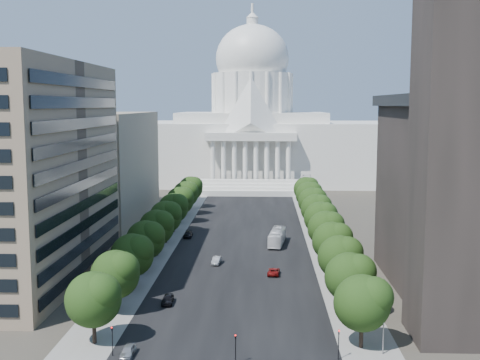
# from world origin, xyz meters

# --- Properties ---
(road_asphalt) EXTENTS (30.00, 260.00, 0.01)m
(road_asphalt) POSITION_xyz_m (0.00, 90.00, 0.00)
(road_asphalt) COLOR black
(road_asphalt) RESTS_ON ground
(sidewalk_left) EXTENTS (8.00, 260.00, 0.02)m
(sidewalk_left) POSITION_xyz_m (-19.00, 90.00, 0.00)
(sidewalk_left) COLOR gray
(sidewalk_left) RESTS_ON ground
(sidewalk_right) EXTENTS (8.00, 260.00, 0.02)m
(sidewalk_right) POSITION_xyz_m (19.00, 90.00, 0.00)
(sidewalk_right) COLOR gray
(sidewalk_right) RESTS_ON ground
(capitol) EXTENTS (120.00, 56.00, 73.00)m
(capitol) POSITION_xyz_m (0.00, 184.89, 20.01)
(capitol) COLOR white
(capitol) RESTS_ON ground
(office_block_left_far) EXTENTS (38.00, 52.00, 30.00)m
(office_block_left_far) POSITION_xyz_m (-48.00, 100.00, 15.00)
(office_block_left_far) COLOR gray
(office_block_left_far) RESTS_ON ground
(tree_l_a) EXTENTS (7.79, 7.60, 9.97)m
(tree_l_a) POSITION_xyz_m (-17.66, 11.81, 6.45)
(tree_l_a) COLOR #33261C
(tree_l_a) RESTS_ON ground
(tree_l_b) EXTENTS (7.79, 7.60, 9.97)m
(tree_l_b) POSITION_xyz_m (-17.66, 23.81, 6.45)
(tree_l_b) COLOR #33261C
(tree_l_b) RESTS_ON ground
(tree_l_c) EXTENTS (7.79, 7.60, 9.97)m
(tree_l_c) POSITION_xyz_m (-17.66, 35.81, 6.45)
(tree_l_c) COLOR #33261C
(tree_l_c) RESTS_ON ground
(tree_l_d) EXTENTS (7.79, 7.60, 9.97)m
(tree_l_d) POSITION_xyz_m (-17.66, 47.81, 6.45)
(tree_l_d) COLOR #33261C
(tree_l_d) RESTS_ON ground
(tree_l_e) EXTENTS (7.79, 7.60, 9.97)m
(tree_l_e) POSITION_xyz_m (-17.66, 59.81, 6.45)
(tree_l_e) COLOR #33261C
(tree_l_e) RESTS_ON ground
(tree_l_f) EXTENTS (7.79, 7.60, 9.97)m
(tree_l_f) POSITION_xyz_m (-17.66, 71.81, 6.45)
(tree_l_f) COLOR #33261C
(tree_l_f) RESTS_ON ground
(tree_l_g) EXTENTS (7.79, 7.60, 9.97)m
(tree_l_g) POSITION_xyz_m (-17.66, 83.81, 6.45)
(tree_l_g) COLOR #33261C
(tree_l_g) RESTS_ON ground
(tree_l_h) EXTENTS (7.79, 7.60, 9.97)m
(tree_l_h) POSITION_xyz_m (-17.66, 95.81, 6.45)
(tree_l_h) COLOR #33261C
(tree_l_h) RESTS_ON ground
(tree_l_i) EXTENTS (7.79, 7.60, 9.97)m
(tree_l_i) POSITION_xyz_m (-17.66, 107.81, 6.45)
(tree_l_i) COLOR #33261C
(tree_l_i) RESTS_ON ground
(tree_l_j) EXTENTS (7.79, 7.60, 9.97)m
(tree_l_j) POSITION_xyz_m (-17.66, 119.81, 6.45)
(tree_l_j) COLOR #33261C
(tree_l_j) RESTS_ON ground
(tree_r_a) EXTENTS (7.79, 7.60, 9.97)m
(tree_r_a) POSITION_xyz_m (18.34, 11.81, 6.45)
(tree_r_a) COLOR #33261C
(tree_r_a) RESTS_ON ground
(tree_r_b) EXTENTS (7.79, 7.60, 9.97)m
(tree_r_b) POSITION_xyz_m (18.34, 23.81, 6.45)
(tree_r_b) COLOR #33261C
(tree_r_b) RESTS_ON ground
(tree_r_c) EXTENTS (7.79, 7.60, 9.97)m
(tree_r_c) POSITION_xyz_m (18.34, 35.81, 6.45)
(tree_r_c) COLOR #33261C
(tree_r_c) RESTS_ON ground
(tree_r_d) EXTENTS (7.79, 7.60, 9.97)m
(tree_r_d) POSITION_xyz_m (18.34, 47.81, 6.45)
(tree_r_d) COLOR #33261C
(tree_r_d) RESTS_ON ground
(tree_r_e) EXTENTS (7.79, 7.60, 9.97)m
(tree_r_e) POSITION_xyz_m (18.34, 59.81, 6.45)
(tree_r_e) COLOR #33261C
(tree_r_e) RESTS_ON ground
(tree_r_f) EXTENTS (7.79, 7.60, 9.97)m
(tree_r_f) POSITION_xyz_m (18.34, 71.81, 6.45)
(tree_r_f) COLOR #33261C
(tree_r_f) RESTS_ON ground
(tree_r_g) EXTENTS (7.79, 7.60, 9.97)m
(tree_r_g) POSITION_xyz_m (18.34, 83.81, 6.45)
(tree_r_g) COLOR #33261C
(tree_r_g) RESTS_ON ground
(tree_r_h) EXTENTS (7.79, 7.60, 9.97)m
(tree_r_h) POSITION_xyz_m (18.34, 95.81, 6.45)
(tree_r_h) COLOR #33261C
(tree_r_h) RESTS_ON ground
(tree_r_i) EXTENTS (7.79, 7.60, 9.97)m
(tree_r_i) POSITION_xyz_m (18.34, 107.81, 6.45)
(tree_r_i) COLOR #33261C
(tree_r_i) RESTS_ON ground
(tree_r_j) EXTENTS (7.79, 7.60, 9.97)m
(tree_r_j) POSITION_xyz_m (18.34, 119.81, 6.45)
(tree_r_j) COLOR #33261C
(tree_r_j) RESTS_ON ground
(traffic_signal_left) EXTENTS (0.18, 0.49, 4.30)m
(traffic_signal_left) POSITION_xyz_m (-14.50, 7.99, 3.09)
(traffic_signal_left) COLOR black
(traffic_signal_left) RESTS_ON ground
(traffic_signal_right) EXTENTS (0.18, 0.49, 4.30)m
(traffic_signal_right) POSITION_xyz_m (14.50, 7.99, 3.09)
(traffic_signal_right) COLOR black
(traffic_signal_right) RESTS_ON ground
(traffic_signal_median) EXTENTS (0.18, 0.49, 4.30)m
(traffic_signal_median) POSITION_xyz_m (1.50, 5.99, 3.09)
(traffic_signal_median) COLOR black
(traffic_signal_median) RESTS_ON ground
(streetlight_a) EXTENTS (2.61, 0.44, 9.00)m
(streetlight_a) POSITION_xyz_m (19.90, 10.00, 5.82)
(streetlight_a) COLOR gray
(streetlight_a) RESTS_ON ground
(streetlight_b) EXTENTS (2.61, 0.44, 9.00)m
(streetlight_b) POSITION_xyz_m (19.90, 35.00, 5.82)
(streetlight_b) COLOR gray
(streetlight_b) RESTS_ON ground
(streetlight_c) EXTENTS (2.61, 0.44, 9.00)m
(streetlight_c) POSITION_xyz_m (19.90, 60.00, 5.82)
(streetlight_c) COLOR gray
(streetlight_c) RESTS_ON ground
(streetlight_d) EXTENTS (2.61, 0.44, 9.00)m
(streetlight_d) POSITION_xyz_m (19.90, 85.00, 5.82)
(streetlight_d) COLOR gray
(streetlight_d) RESTS_ON ground
(streetlight_e) EXTENTS (2.61, 0.44, 9.00)m
(streetlight_e) POSITION_xyz_m (19.90, 110.00, 5.82)
(streetlight_e) COLOR gray
(streetlight_e) RESTS_ON ground
(streetlight_f) EXTENTS (2.61, 0.44, 9.00)m
(streetlight_f) POSITION_xyz_m (19.90, 135.00, 5.82)
(streetlight_f) COLOR gray
(streetlight_f) RESTS_ON ground
(car_dark_a) EXTENTS (1.92, 4.44, 1.49)m
(car_dark_a) POSITION_xyz_m (-10.63, 28.58, 0.75)
(car_dark_a) COLOR black
(car_dark_a) RESTS_ON ground
(car_silver) EXTENTS (1.98, 4.50, 1.44)m
(car_silver) POSITION_xyz_m (-4.62, 53.52, 0.72)
(car_silver) COLOR #95979C
(car_silver) RESTS_ON ground
(car_red) EXTENTS (2.55, 4.84, 1.30)m
(car_red) POSITION_xyz_m (6.89, 46.17, 0.65)
(car_red) COLOR maroon
(car_red) RESTS_ON ground
(car_dark_b) EXTENTS (2.03, 4.87, 1.41)m
(car_dark_b) POSITION_xyz_m (-13.50, 77.71, 0.70)
(car_dark_b) COLOR black
(car_dark_b) RESTS_ON ground
(car_parked) EXTENTS (1.67, 4.01, 1.36)m
(car_parked) POSITION_xyz_m (-12.50, 8.00, 0.68)
(car_parked) COLOR #9D9FA4
(car_parked) RESTS_ON ground
(city_bus) EXTENTS (4.48, 12.73, 3.47)m
(city_bus) POSITION_xyz_m (8.04, 71.21, 1.74)
(city_bus) COLOR silver
(city_bus) RESTS_ON ground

